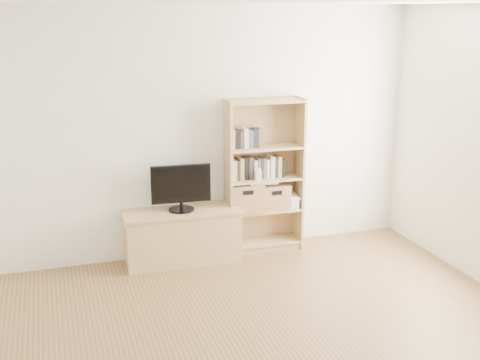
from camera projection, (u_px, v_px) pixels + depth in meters
name	position (u px, v px, depth m)	size (l,w,h in m)	color
back_wall	(209.00, 133.00, 6.27)	(4.50, 0.02, 2.60)	silver
tv_stand	(182.00, 237.00, 6.24)	(1.17, 0.44, 0.54)	tan
bookshelf	(264.00, 176.00, 6.43)	(0.83, 0.29, 1.66)	tan
television	(181.00, 188.00, 6.10)	(0.61, 0.05, 0.48)	black
books_row_mid	(264.00, 168.00, 6.42)	(0.75, 0.15, 0.20)	beige
books_row_upper	(248.00, 138.00, 6.28)	(0.36, 0.13, 0.19)	beige
baby_monitor	(259.00, 175.00, 6.31)	(0.06, 0.04, 0.11)	white
basket_left	(245.00, 197.00, 6.42)	(0.37, 0.31, 0.31)	#986644
basket_right	(273.00, 196.00, 6.51)	(0.33, 0.27, 0.27)	#986644
laptop	(262.00, 181.00, 6.41)	(0.30, 0.21, 0.02)	white
magazine_stack	(289.00, 201.00, 6.58)	(0.18, 0.25, 0.12)	beige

